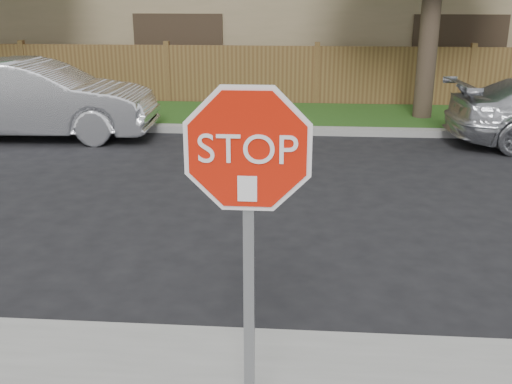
{
  "coord_description": "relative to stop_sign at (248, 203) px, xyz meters",
  "views": [
    {
      "loc": [
        -0.34,
        -4.69,
        2.98
      ],
      "look_at": [
        -0.64,
        -0.9,
        1.7
      ],
      "focal_mm": 42.0,
      "sensor_mm": 36.0,
      "label": 1
    }
  ],
  "objects": [
    {
      "name": "stop_sign",
      "position": [
        0.0,
        0.0,
        0.0
      ],
      "size": [
        1.01,
        0.13,
        2.55
      ],
      "color": "gray",
      "rests_on": "sidewalk_near"
    },
    {
      "name": "fence",
      "position": [
        0.64,
        12.88,
        -1.03
      ],
      "size": [
        70.0,
        0.12,
        1.6
      ],
      "primitive_type": "cube",
      "color": "brown",
      "rests_on": "ground"
    },
    {
      "name": "sedan_left",
      "position": [
        -5.3,
        8.91,
        -1.02
      ],
      "size": [
        5.0,
        1.95,
        1.62
      ],
      "primitive_type": "imported",
      "rotation": [
        0.0,
        0.0,
        1.62
      ],
      "color": "silver",
      "rests_on": "ground"
    },
    {
      "name": "far_curb",
      "position": [
        0.64,
        9.63,
        -1.75
      ],
      "size": [
        70.0,
        0.3,
        0.15
      ],
      "primitive_type": "cube",
      "color": "gray",
      "rests_on": "ground"
    },
    {
      "name": "ground",
      "position": [
        0.64,
        1.48,
        -1.83
      ],
      "size": [
        90.0,
        90.0,
        0.0
      ],
      "primitive_type": "plane",
      "color": "black",
      "rests_on": "ground"
    },
    {
      "name": "grass_strip",
      "position": [
        0.64,
        11.28,
        -1.77
      ],
      "size": [
        70.0,
        3.0,
        0.12
      ],
      "primitive_type": "cube",
      "color": "#1E4714",
      "rests_on": "ground"
    }
  ]
}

